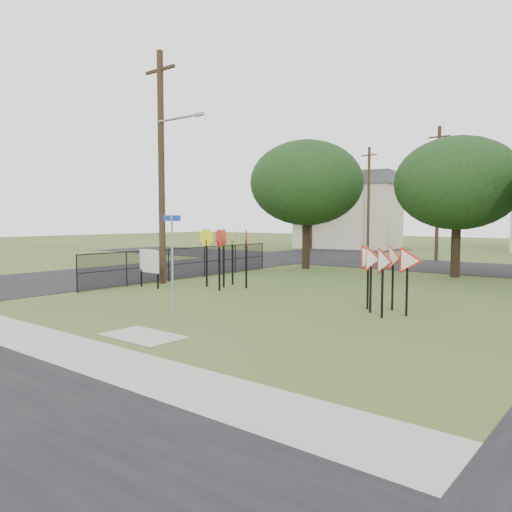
{
  "coord_description": "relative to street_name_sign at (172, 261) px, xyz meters",
  "views": [
    {
      "loc": [
        9.58,
        -9.95,
        2.84
      ],
      "look_at": [
        -0.83,
        3.0,
        1.6
      ],
      "focal_mm": 35.0,
      "sensor_mm": 36.0,
      "label": 1
    }
  ],
  "objects": [
    {
      "name": "yield_sign_cluster",
      "position": [
        3.89,
        4.92,
        -0.14
      ],
      "size": [
        2.33,
        1.85,
        2.09
      ],
      "color": "black",
      "rests_on": "ground"
    },
    {
      "name": "fence_run",
      "position": [
        -6.97,
        7.12,
        -0.91
      ],
      "size": [
        0.05,
        11.55,
        1.5
      ],
      "color": "black",
      "rests_on": "ground"
    },
    {
      "name": "sidewalk",
      "position": [
        0.63,
        -3.33,
        -1.68
      ],
      "size": [
        30.0,
        1.6,
        0.02
      ],
      "primitive_type": "cube",
      "color": "gray",
      "rests_on": "ground"
    },
    {
      "name": "tree_near_mid",
      "position": [
        2.63,
        15.87,
        2.85
      ],
      "size": [
        6.0,
        6.0,
        6.8
      ],
      "color": "black",
      "rests_on": "ground"
    },
    {
      "name": "tree_far_left",
      "position": [
        -15.37,
        30.87,
        3.48
      ],
      "size": [
        6.8,
        6.8,
        7.73
      ],
      "color": "black",
      "rests_on": "ground"
    },
    {
      "name": "street_name_sign",
      "position": [
        0.0,
        0.0,
        0.0
      ],
      "size": [
        0.61,
        0.08,
        2.94
      ],
      "color": "gray",
      "rests_on": "ground"
    },
    {
      "name": "info_board",
      "position": [
        -6.0,
        4.08,
        -0.64
      ],
      "size": [
        1.27,
        0.12,
        1.58
      ],
      "color": "black",
      "rests_on": "ground"
    },
    {
      "name": "street_far",
      "position": [
        0.63,
        20.87,
        -1.68
      ],
      "size": [
        60.0,
        8.0,
        0.02
      ],
      "primitive_type": "cube",
      "color": "black",
      "rests_on": "ground"
    },
    {
      "name": "far_pole_a",
      "position": [
        -1.37,
        24.87,
        2.91
      ],
      "size": [
        1.4,
        0.24,
        9.0
      ],
      "color": "#3B2A1B",
      "rests_on": "ground"
    },
    {
      "name": "utility_pole_main",
      "position": [
        -6.6,
        5.37,
        3.52
      ],
      "size": [
        3.55,
        0.33,
        10.0
      ],
      "color": "#3B2A1B",
      "rests_on": "ground"
    },
    {
      "name": "curb_pad",
      "position": [
        0.63,
        -1.53,
        -1.68
      ],
      "size": [
        2.0,
        1.2,
        0.02
      ],
      "primitive_type": "cube",
      "color": "gray",
      "rests_on": "ground"
    },
    {
      "name": "stop_sign_cluster",
      "position": [
        -3.59,
        6.11,
        0.13
      ],
      "size": [
        2.22,
        2.15,
        2.45
      ],
      "color": "black",
      "rests_on": "ground"
    },
    {
      "name": "ground",
      "position": [
        0.63,
        0.87,
        -1.69
      ],
      "size": [
        140.0,
        140.0,
        0.0
      ],
      "primitive_type": "plane",
      "color": "#38501E"
    },
    {
      "name": "far_pole_c",
      "position": [
        -9.37,
        30.87,
        2.91
      ],
      "size": [
        1.4,
        0.24,
        9.0
      ],
      "color": "#3B2A1B",
      "rests_on": "ground"
    },
    {
      "name": "house_left",
      "position": [
        -13.37,
        34.87,
        1.96
      ],
      "size": [
        10.58,
        8.88,
        7.2
      ],
      "color": "beige",
      "rests_on": "ground"
    },
    {
      "name": "tree_near_left",
      "position": [
        -5.37,
        14.87,
        3.17
      ],
      "size": [
        6.4,
        6.4,
        7.27
      ],
      "color": "black",
      "rests_on": "ground"
    },
    {
      "name": "street_left",
      "position": [
        -11.37,
        10.87,
        -1.68
      ],
      "size": [
        8.0,
        50.0,
        0.02
      ],
      "primitive_type": "cube",
      "color": "black",
      "rests_on": "ground"
    },
    {
      "name": "planting_strip",
      "position": [
        0.63,
        -4.53,
        -1.68
      ],
      "size": [
        30.0,
        0.8,
        0.02
      ],
      "primitive_type": "cube",
      "color": "#38501E",
      "rests_on": "ground"
    }
  ]
}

